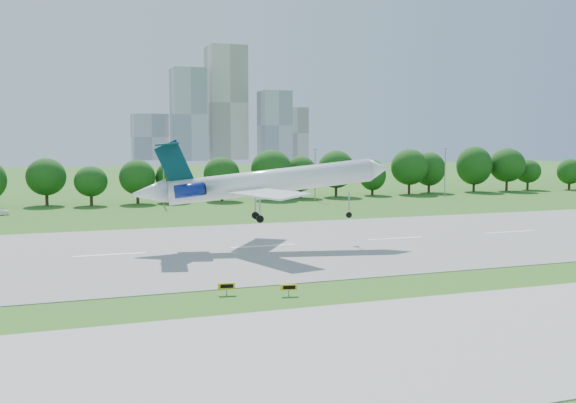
# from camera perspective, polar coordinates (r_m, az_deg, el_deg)

# --- Properties ---
(ground) EXTENTS (600.00, 600.00, 0.00)m
(ground) POSITION_cam_1_polar(r_m,az_deg,el_deg) (58.69, -14.01, -8.83)
(ground) COLOR #285516
(ground) RESTS_ON ground
(runway) EXTENTS (400.00, 45.00, 0.08)m
(runway) POSITION_cam_1_polar(r_m,az_deg,el_deg) (83.08, -15.58, -4.61)
(runway) COLOR gray
(runway) RESTS_ON ground
(taxiway) EXTENTS (400.00, 23.00, 0.08)m
(taxiway) POSITION_cam_1_polar(r_m,az_deg,el_deg) (41.55, -11.69, -14.80)
(taxiway) COLOR #ADADA8
(taxiway) RESTS_ON ground
(tree_line) EXTENTS (288.40, 8.40, 10.40)m
(tree_line) POSITION_cam_1_polar(r_m,az_deg,el_deg) (148.99, -17.27, 2.14)
(tree_line) COLOR #382314
(tree_line) RESTS_ON ground
(light_poles) EXTENTS (175.90, 0.25, 12.19)m
(light_poles) POSITION_cam_1_polar(r_m,az_deg,el_deg) (138.94, -18.16, 1.94)
(light_poles) COLOR gray
(light_poles) RESTS_ON ground
(skyline) EXTENTS (127.00, 52.00, 80.00)m
(skyline) POSITION_cam_1_polar(r_m,az_deg,el_deg) (459.73, -5.98, 7.52)
(skyline) COLOR #B2B2B7
(skyline) RESTS_ON ground
(airliner) EXTENTS (35.04, 25.19, 10.89)m
(airliner) POSITION_cam_1_polar(r_m,az_deg,el_deg) (85.61, -2.67, 1.75)
(airliner) COLOR white
(airliner) RESTS_ON ground
(taxi_sign_centre) EXTENTS (1.61, 0.41, 1.12)m
(taxi_sign_centre) POSITION_cam_1_polar(r_m,az_deg,el_deg) (60.23, -5.49, -7.50)
(taxi_sign_centre) COLOR gray
(taxi_sign_centre) RESTS_ON ground
(taxi_sign_right) EXTENTS (1.54, 0.44, 1.08)m
(taxi_sign_right) POSITION_cam_1_polar(r_m,az_deg,el_deg) (59.62, 0.06, -7.64)
(taxi_sign_right) COLOR gray
(taxi_sign_right) RESTS_ON ground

